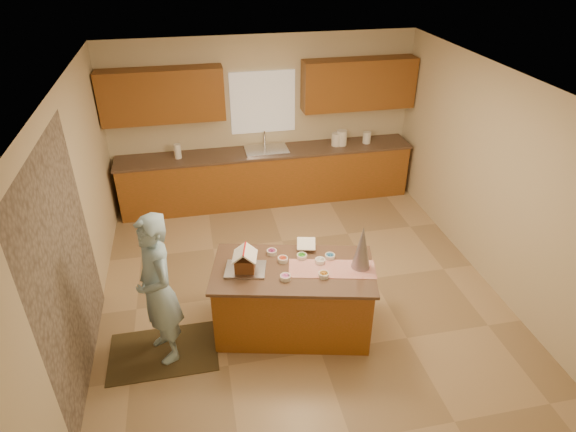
% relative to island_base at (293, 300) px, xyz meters
% --- Properties ---
extents(floor, '(5.50, 5.50, 0.00)m').
position_rel_island_base_xyz_m(floor, '(0.23, 0.70, -0.42)').
color(floor, tan).
rests_on(floor, ground).
extents(ceiling, '(5.50, 5.50, 0.00)m').
position_rel_island_base_xyz_m(ceiling, '(0.23, 0.70, 2.28)').
color(ceiling, silver).
rests_on(ceiling, floor).
extents(wall_back, '(5.50, 5.50, 0.00)m').
position_rel_island_base_xyz_m(wall_back, '(0.23, 3.45, 0.93)').
color(wall_back, beige).
rests_on(wall_back, floor).
extents(wall_front, '(5.50, 5.50, 0.00)m').
position_rel_island_base_xyz_m(wall_front, '(0.23, -2.05, 0.93)').
color(wall_front, beige).
rests_on(wall_front, floor).
extents(wall_left, '(5.50, 5.50, 0.00)m').
position_rel_island_base_xyz_m(wall_left, '(-2.27, 0.70, 0.93)').
color(wall_left, beige).
rests_on(wall_left, floor).
extents(wall_right, '(5.50, 5.50, 0.00)m').
position_rel_island_base_xyz_m(wall_right, '(2.73, 0.70, 0.93)').
color(wall_right, beige).
rests_on(wall_right, floor).
extents(stone_accent, '(0.00, 2.50, 2.50)m').
position_rel_island_base_xyz_m(stone_accent, '(-2.25, -0.10, 0.83)').
color(stone_accent, gray).
rests_on(stone_accent, wall_left).
extents(window_curtain, '(1.05, 0.03, 1.00)m').
position_rel_island_base_xyz_m(window_curtain, '(0.23, 3.42, 1.23)').
color(window_curtain, white).
rests_on(window_curtain, wall_back).
extents(back_counter_base, '(4.80, 0.60, 0.88)m').
position_rel_island_base_xyz_m(back_counter_base, '(0.23, 3.15, 0.02)').
color(back_counter_base, '#94461E').
rests_on(back_counter_base, floor).
extents(back_counter_top, '(4.85, 0.63, 0.04)m').
position_rel_island_base_xyz_m(back_counter_top, '(0.23, 3.15, 0.48)').
color(back_counter_top, brown).
rests_on(back_counter_top, back_counter_base).
extents(upper_cabinet_left, '(1.85, 0.35, 0.80)m').
position_rel_island_base_xyz_m(upper_cabinet_left, '(-1.32, 3.27, 1.48)').
color(upper_cabinet_left, brown).
rests_on(upper_cabinet_left, wall_back).
extents(upper_cabinet_right, '(1.85, 0.35, 0.80)m').
position_rel_island_base_xyz_m(upper_cabinet_right, '(1.78, 3.27, 1.48)').
color(upper_cabinet_right, brown).
rests_on(upper_cabinet_right, wall_back).
extents(sink, '(0.70, 0.45, 0.12)m').
position_rel_island_base_xyz_m(sink, '(0.23, 3.15, 0.47)').
color(sink, silver).
rests_on(sink, back_counter_top).
extents(faucet, '(0.03, 0.03, 0.28)m').
position_rel_island_base_xyz_m(faucet, '(0.23, 3.33, 0.64)').
color(faucet, silver).
rests_on(faucet, back_counter_top).
extents(island_base, '(1.85, 1.22, 0.83)m').
position_rel_island_base_xyz_m(island_base, '(0.00, 0.00, 0.00)').
color(island_base, '#94461E').
rests_on(island_base, floor).
extents(island_top, '(1.94, 1.31, 0.04)m').
position_rel_island_base_xyz_m(island_top, '(0.00, 0.00, 0.44)').
color(island_top, brown).
rests_on(island_top, island_base).
extents(table_runner, '(1.00, 0.55, 0.01)m').
position_rel_island_base_xyz_m(table_runner, '(0.41, -0.10, 0.46)').
color(table_runner, '#A0120B').
rests_on(table_runner, island_top).
extents(baking_tray, '(0.50, 0.41, 0.02)m').
position_rel_island_base_xyz_m(baking_tray, '(-0.52, 0.07, 0.47)').
color(baking_tray, silver).
rests_on(baking_tray, island_top).
extents(cookbook, '(0.24, 0.21, 0.09)m').
position_rel_island_base_xyz_m(cookbook, '(0.22, 0.32, 0.54)').
color(cookbook, white).
rests_on(cookbook, island_top).
extents(tinsel_tree, '(0.25, 0.25, 0.52)m').
position_rel_island_base_xyz_m(tinsel_tree, '(0.73, -0.12, 0.71)').
color(tinsel_tree, silver).
rests_on(tinsel_tree, island_top).
extents(rug, '(1.18, 0.77, 0.01)m').
position_rel_island_base_xyz_m(rug, '(-1.50, -0.10, -0.41)').
color(rug, black).
rests_on(rug, floor).
extents(boy, '(0.63, 0.75, 1.74)m').
position_rel_island_base_xyz_m(boy, '(-1.45, -0.10, 0.47)').
color(boy, '#96BDD4').
rests_on(boy, rug).
extents(canister_a, '(0.16, 0.16, 0.21)m').
position_rel_island_base_xyz_m(canister_a, '(1.41, 3.15, 0.61)').
color(canister_a, white).
rests_on(canister_a, back_counter_top).
extents(canister_b, '(0.18, 0.18, 0.25)m').
position_rel_island_base_xyz_m(canister_b, '(1.50, 3.15, 0.63)').
color(canister_b, white).
rests_on(canister_b, back_counter_top).
extents(canister_c, '(0.14, 0.14, 0.20)m').
position_rel_island_base_xyz_m(canister_c, '(1.95, 3.15, 0.60)').
color(canister_c, white).
rests_on(canister_c, back_counter_top).
extents(paper_towel, '(0.11, 0.11, 0.23)m').
position_rel_island_base_xyz_m(paper_towel, '(-1.19, 3.15, 0.62)').
color(paper_towel, white).
rests_on(paper_towel, back_counter_top).
extents(gingerbread_house, '(0.31, 0.32, 0.27)m').
position_rel_island_base_xyz_m(gingerbread_house, '(-0.52, 0.07, 0.58)').
color(gingerbread_house, brown).
rests_on(gingerbread_house, baking_tray).
extents(candy_bowls, '(0.74, 0.64, 0.05)m').
position_rel_island_base_xyz_m(candy_bowls, '(0.11, 0.06, 0.48)').
color(candy_bowls, '#FF78D8').
rests_on(candy_bowls, island_top).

